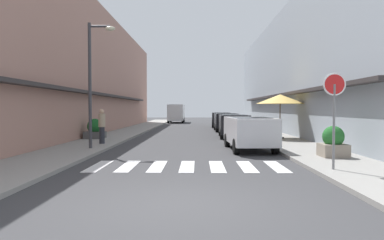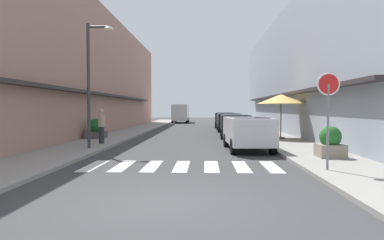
{
  "view_description": "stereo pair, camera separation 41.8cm",
  "coord_description": "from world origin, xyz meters",
  "px_view_note": "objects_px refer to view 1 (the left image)",
  "views": [
    {
      "loc": [
        0.34,
        -6.55,
        1.86
      ],
      "look_at": [
        0.01,
        12.45,
        1.22
      ],
      "focal_mm": 32.02,
      "sensor_mm": 36.0,
      "label": 1
    },
    {
      "loc": [
        0.76,
        -6.54,
        1.86
      ],
      "look_at": [
        0.01,
        12.45,
        1.22
      ],
      "focal_mm": 32.02,
      "sensor_mm": 36.0,
      "label": 2
    }
  ],
  "objects_px": {
    "street_lamp": "(94,72)",
    "cafe_umbrella": "(280,99)",
    "parked_car_distant": "(221,118)",
    "planter_midblock": "(95,130)",
    "parked_car_mid": "(234,123)",
    "planter_corner": "(333,143)",
    "round_street_sign": "(334,96)",
    "pedestrian_walking_near": "(102,125)",
    "parked_car_near": "(249,130)",
    "delivery_van": "(176,112)",
    "parked_car_far": "(226,120)"
  },
  "relations": [
    {
      "from": "pedestrian_walking_near",
      "to": "delivery_van",
      "type": "bearing_deg",
      "value": 64.26
    },
    {
      "from": "parked_car_distant",
      "to": "delivery_van",
      "type": "bearing_deg",
      "value": 114.72
    },
    {
      "from": "parked_car_near",
      "to": "parked_car_distant",
      "type": "bearing_deg",
      "value": 90.0
    },
    {
      "from": "delivery_van",
      "to": "pedestrian_walking_near",
      "type": "relative_size",
      "value": 3.17
    },
    {
      "from": "round_street_sign",
      "to": "cafe_umbrella",
      "type": "bearing_deg",
      "value": 84.76
    },
    {
      "from": "parked_car_near",
      "to": "planter_corner",
      "type": "height_order",
      "value": "parked_car_near"
    },
    {
      "from": "delivery_van",
      "to": "round_street_sign",
      "type": "distance_m",
      "value": 35.55
    },
    {
      "from": "parked_car_distant",
      "to": "cafe_umbrella",
      "type": "distance_m",
      "value": 13.83
    },
    {
      "from": "parked_car_distant",
      "to": "planter_midblock",
      "type": "height_order",
      "value": "parked_car_distant"
    },
    {
      "from": "planter_midblock",
      "to": "round_street_sign",
      "type": "bearing_deg",
      "value": -45.41
    },
    {
      "from": "planter_corner",
      "to": "street_lamp",
      "type": "bearing_deg",
      "value": 165.18
    },
    {
      "from": "parked_car_mid",
      "to": "street_lamp",
      "type": "height_order",
      "value": "street_lamp"
    },
    {
      "from": "parked_car_near",
      "to": "parked_car_distant",
      "type": "relative_size",
      "value": 1.03
    },
    {
      "from": "parked_car_near",
      "to": "planter_midblock",
      "type": "xyz_separation_m",
      "value": [
        -8.29,
        4.59,
        -0.3
      ]
    },
    {
      "from": "parked_car_far",
      "to": "cafe_umbrella",
      "type": "height_order",
      "value": "cafe_umbrella"
    },
    {
      "from": "round_street_sign",
      "to": "street_lamp",
      "type": "distance_m",
      "value": 9.88
    },
    {
      "from": "parked_car_near",
      "to": "round_street_sign",
      "type": "xyz_separation_m",
      "value": [
        1.59,
        -5.43,
        1.3
      ]
    },
    {
      "from": "cafe_umbrella",
      "to": "planter_midblock",
      "type": "relative_size",
      "value": 2.44
    },
    {
      "from": "parked_car_distant",
      "to": "street_lamp",
      "type": "height_order",
      "value": "street_lamp"
    },
    {
      "from": "parked_car_distant",
      "to": "planter_midblock",
      "type": "xyz_separation_m",
      "value": [
        -8.29,
        -13.83,
        -0.3
      ]
    },
    {
      "from": "parked_car_near",
      "to": "street_lamp",
      "type": "xyz_separation_m",
      "value": [
        -6.8,
        -0.36,
        2.52
      ]
    },
    {
      "from": "planter_midblock",
      "to": "delivery_van",
      "type": "bearing_deg",
      "value": 82.69
    },
    {
      "from": "parked_car_mid",
      "to": "pedestrian_walking_near",
      "type": "height_order",
      "value": "pedestrian_walking_near"
    },
    {
      "from": "street_lamp",
      "to": "cafe_umbrella",
      "type": "height_order",
      "value": "street_lamp"
    },
    {
      "from": "parked_car_mid",
      "to": "parked_car_far",
      "type": "height_order",
      "value": "same"
    },
    {
      "from": "parked_car_mid",
      "to": "delivery_van",
      "type": "height_order",
      "value": "delivery_van"
    },
    {
      "from": "delivery_van",
      "to": "planter_corner",
      "type": "distance_m",
      "value": 33.23
    },
    {
      "from": "parked_car_far",
      "to": "planter_corner",
      "type": "xyz_separation_m",
      "value": [
        2.6,
        -15.58,
        -0.3
      ]
    },
    {
      "from": "street_lamp",
      "to": "planter_corner",
      "type": "bearing_deg",
      "value": -14.82
    },
    {
      "from": "parked_car_near",
      "to": "parked_car_mid",
      "type": "height_order",
      "value": "same"
    },
    {
      "from": "street_lamp",
      "to": "pedestrian_walking_near",
      "type": "xyz_separation_m",
      "value": [
        -0.22,
        1.93,
        -2.42
      ]
    },
    {
      "from": "delivery_van",
      "to": "parked_car_distant",
      "type": "bearing_deg",
      "value": -65.28
    },
    {
      "from": "planter_corner",
      "to": "cafe_umbrella",
      "type": "bearing_deg",
      "value": 90.44
    },
    {
      "from": "parked_car_mid",
      "to": "planter_corner",
      "type": "relative_size",
      "value": 3.69
    },
    {
      "from": "parked_car_distant",
      "to": "cafe_umbrella",
      "type": "relative_size",
      "value": 1.47
    },
    {
      "from": "parked_car_near",
      "to": "delivery_van",
      "type": "bearing_deg",
      "value": 99.8
    },
    {
      "from": "parked_car_far",
      "to": "planter_corner",
      "type": "distance_m",
      "value": 15.79
    },
    {
      "from": "planter_corner",
      "to": "parked_car_distant",
      "type": "bearing_deg",
      "value": 96.96
    },
    {
      "from": "delivery_van",
      "to": "planter_midblock",
      "type": "distance_m",
      "value": 25.1
    },
    {
      "from": "round_street_sign",
      "to": "planter_corner",
      "type": "bearing_deg",
      "value": 68.69
    },
    {
      "from": "street_lamp",
      "to": "planter_midblock",
      "type": "bearing_deg",
      "value": 106.7
    },
    {
      "from": "parked_car_mid",
      "to": "pedestrian_walking_near",
      "type": "xyz_separation_m",
      "value": [
        -7.02,
        -5.08,
        0.1
      ]
    },
    {
      "from": "planter_midblock",
      "to": "parked_car_near",
      "type": "bearing_deg",
      "value": -28.96
    },
    {
      "from": "round_street_sign",
      "to": "pedestrian_walking_near",
      "type": "distance_m",
      "value": 11.16
    },
    {
      "from": "round_street_sign",
      "to": "planter_corner",
      "type": "relative_size",
      "value": 2.47
    },
    {
      "from": "parked_car_mid",
      "to": "planter_corner",
      "type": "height_order",
      "value": "parked_car_mid"
    },
    {
      "from": "pedestrian_walking_near",
      "to": "parked_car_far",
      "type": "bearing_deg",
      "value": 36.04
    },
    {
      "from": "planter_corner",
      "to": "parked_car_near",
      "type": "bearing_deg",
      "value": 132.33
    },
    {
      "from": "street_lamp",
      "to": "cafe_umbrella",
      "type": "xyz_separation_m",
      "value": [
        9.34,
        5.26,
        -1.04
      ]
    },
    {
      "from": "pedestrian_walking_near",
      "to": "planter_corner",
      "type": "bearing_deg",
      "value": -46.43
    }
  ]
}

